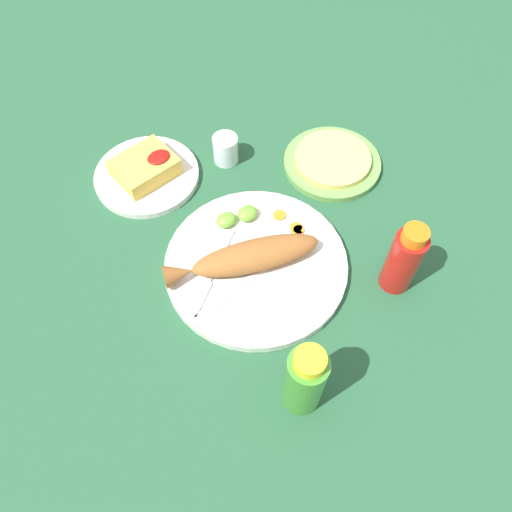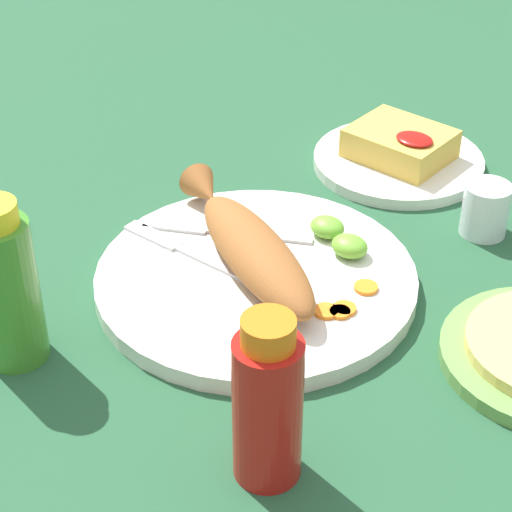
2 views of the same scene
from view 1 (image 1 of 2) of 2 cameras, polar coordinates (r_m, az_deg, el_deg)
ground_plane at (r=0.90m, az=0.00°, el=-1.30°), size 4.00×4.00×0.00m
main_plate at (r=0.89m, az=0.00°, el=-1.00°), size 0.33×0.33×0.02m
fried_fish at (r=0.86m, az=-1.01°, el=-0.14°), size 0.27×0.16×0.05m
fork_near at (r=0.85m, az=-3.25°, el=-4.54°), size 0.19×0.02×0.00m
fork_far at (r=0.87m, az=-5.27°, el=-2.42°), size 0.17×0.10×0.00m
carrot_slice_near at (r=0.91m, az=4.72°, el=2.34°), size 0.02×0.02×0.00m
carrot_slice_mid at (r=0.92m, az=4.60°, el=3.26°), size 0.02×0.02×0.00m
carrot_slice_far at (r=0.92m, az=5.01°, el=2.90°), size 0.02×0.02×0.00m
carrot_slice_extra at (r=0.94m, az=2.71°, el=4.69°), size 0.02×0.02×0.00m
lime_wedge_main at (r=0.93m, az=-0.99°, el=4.90°), size 0.04×0.03×0.02m
lime_wedge_side at (r=0.92m, az=-3.44°, el=4.15°), size 0.04×0.03×0.02m
hot_sauce_bottle_red at (r=0.86m, az=16.53°, el=-0.40°), size 0.05×0.05×0.15m
hot_sauce_bottle_green at (r=0.73m, az=5.62°, el=-13.93°), size 0.06×0.06×0.16m
salt_cup at (r=1.04m, az=-3.48°, el=11.94°), size 0.05×0.05×0.06m
side_plate_fries at (r=1.04m, az=-12.35°, el=8.96°), size 0.21×0.21×0.01m
fries_pile at (r=1.02m, az=-12.57°, el=9.91°), size 0.12×0.09×0.04m
tortilla_plate at (r=1.05m, az=8.68°, el=10.46°), size 0.20×0.20×0.01m
tortilla_stack at (r=1.04m, az=8.77°, el=10.94°), size 0.15×0.15×0.01m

